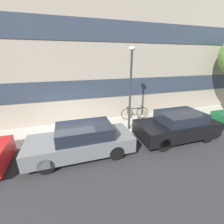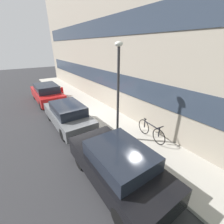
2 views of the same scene
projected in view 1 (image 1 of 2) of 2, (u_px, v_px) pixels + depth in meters
The scene contains 7 objects.
ground_plane at pixel (73, 143), 7.25m from camera, with size 56.00×56.00×0.00m, color #2B2B2D.
sidewalk_strip at pixel (71, 131), 8.27m from camera, with size 28.00×2.33×0.12m.
rowhouse_facade at pixel (61, 39), 8.09m from camera, with size 28.00×1.02×9.64m.
parked_car_grey at pixel (82, 141), 6.18m from camera, with size 4.25×1.64×1.35m.
parked_car_black at pixel (177, 126), 7.49m from camera, with size 4.00×1.77×1.40m.
bicycle at pixel (135, 113), 9.70m from camera, with size 1.79×0.44×0.86m.
lamp_post at pixel (131, 81), 7.53m from camera, with size 0.32×0.32×4.28m.
Camera 1 is at (-0.04, -6.58, 3.89)m, focal length 24.00 mm.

